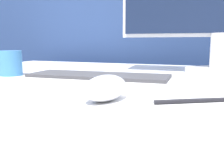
# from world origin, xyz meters

# --- Properties ---
(partition_panel) EXTENTS (5.00, 0.03, 1.25)m
(partition_panel) POSITION_xyz_m (0.00, 0.73, 0.62)
(partition_panel) COLOR navy
(partition_panel) RESTS_ON ground_plane
(computer_mouse_near) EXTENTS (0.08, 0.12, 0.05)m
(computer_mouse_near) POSITION_xyz_m (-0.07, -0.20, 0.79)
(computer_mouse_near) COLOR silver
(computer_mouse_near) RESTS_ON desk
(keyboard) EXTENTS (0.38, 0.15, 0.02)m
(keyboard) POSITION_xyz_m (-0.17, -0.02, 0.78)
(keyboard) COLOR silver
(keyboard) RESTS_ON desk
(mug) EXTENTS (0.07, 0.07, 0.08)m
(mug) POSITION_xyz_m (-0.49, 0.03, 0.80)
(mug) COLOR teal
(mug) RESTS_ON desk
(pen) EXTENTS (0.12, 0.07, 0.01)m
(pen) POSITION_xyz_m (0.07, -0.16, 0.77)
(pen) COLOR black
(pen) RESTS_ON desk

